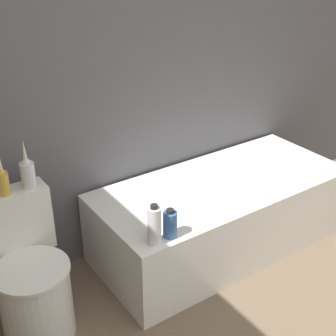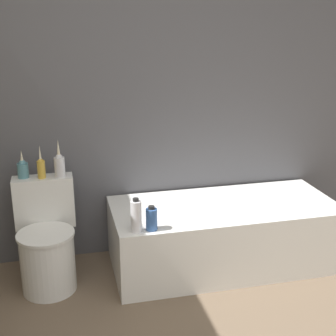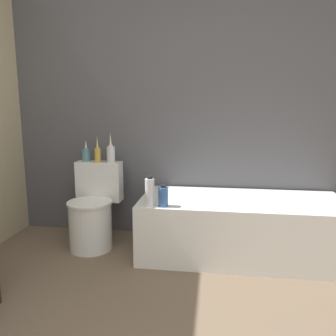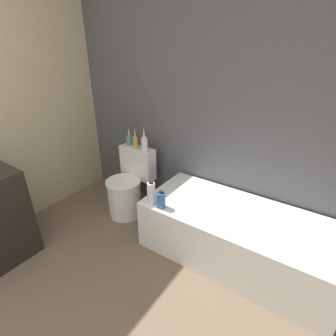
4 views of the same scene
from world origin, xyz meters
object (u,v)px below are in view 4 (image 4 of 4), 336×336
Objects in this scene: vase_gold at (129,139)px; vase_bronze at (144,143)px; toilet at (128,187)px; vase_silver at (135,141)px; bathtub at (236,235)px; shampoo_bottle_tall at (151,193)px; shampoo_bottle_short at (161,200)px.

vase_gold is 0.25m from vase_bronze.
vase_silver is (-0.00, 0.17, 0.51)m from toilet.
vase_silver reaches higher than bathtub.
toilet is 3.12× the size of vase_silver.
shampoo_bottle_tall is (0.45, -0.48, -0.23)m from vase_bronze.
toilet is 0.55m from vase_gold.
shampoo_bottle_short is at bearing -24.07° from toilet.
shampoo_bottle_short is (0.81, -0.51, -0.25)m from vase_gold.
vase_bronze is (0.13, 0.17, 0.52)m from toilet.
vase_gold is 1.20× the size of shampoo_bottle_short.
vase_silver is (-1.29, 0.17, 0.57)m from bathtub.
vase_gold is 0.84× the size of vase_silver.
vase_bronze is (0.25, -0.04, 0.02)m from vase_gold.
toilet is 0.53m from vase_silver.
shampoo_bottle_short is (0.10, 0.01, -0.03)m from shampoo_bottle_tall.
toilet is 0.72m from shampoo_bottle_tall.
bathtub is at bearing 23.03° from shampoo_bottle_tall.
vase_gold is at bearing 121.38° from toilet.
shampoo_bottle_short is at bearing -34.64° from vase_silver.
shampoo_bottle_short is at bearing -40.23° from vase_bronze.
shampoo_bottle_tall is at bearing -46.50° from vase_bronze.
bathtub is 0.75m from shampoo_bottle_short.
shampoo_bottle_tall is at bearing -28.33° from toilet.
toilet is 0.56m from vase_bronze.
bathtub is at bearing 25.80° from shampoo_bottle_short.
shampoo_bottle_short is (-0.61, -0.30, 0.32)m from bathtub.
vase_silver is 1.43× the size of shampoo_bottle_short.
vase_silver is at bearing 90.00° from toilet.
bathtub is at bearing -8.51° from vase_bronze.
shampoo_bottle_tall is at bearing -39.57° from vase_silver.
vase_bronze reaches higher than bathtub.
toilet is at bearing -90.00° from vase_silver.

